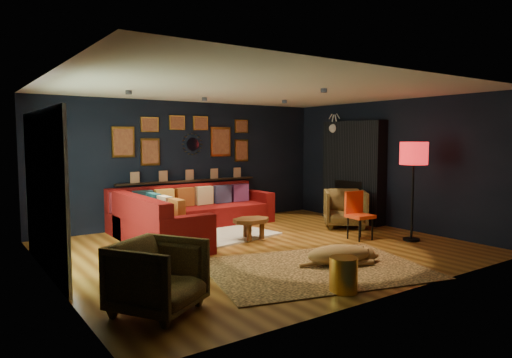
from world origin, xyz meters
TOP-DOWN VIEW (x-y plane):
  - floor at (0.00, 0.00)m, footprint 6.50×6.50m
  - room_walls at (0.00, 0.00)m, footprint 6.50×6.50m
  - sectional at (-0.61, 1.81)m, footprint 3.41×2.69m
  - ledge at (0.00, 2.68)m, footprint 3.20×0.12m
  - gallery_wall at (-0.01, 2.72)m, footprint 3.15×0.04m
  - sunburst_mirror at (0.10, 2.72)m, footprint 0.47×0.16m
  - fireplace at (3.09, 0.90)m, footprint 0.31×1.60m
  - deer_head at (3.14, 1.40)m, footprint 0.50×0.28m
  - sliding_door at (-3.22, 0.60)m, footprint 0.06×2.80m
  - ceiling_spots at (-0.00, 0.80)m, footprint 3.30×2.50m
  - shag_rug at (-0.41, 1.30)m, footprint 2.70×2.17m
  - leopard_rug at (-0.12, -1.46)m, footprint 3.39×2.79m
  - coffee_table at (0.16, 0.57)m, footprint 0.75×0.57m
  - pouf at (-0.95, 0.67)m, footprint 0.51×0.51m
  - armchair_left at (-2.55, -1.69)m, footprint 1.09×1.08m
  - armchair_right at (2.45, 0.49)m, footprint 1.13×1.12m
  - gold_stool at (-0.50, -2.35)m, footprint 0.33×0.33m
  - orange_chair at (1.82, -0.43)m, footprint 0.44×0.44m
  - floor_lamp at (2.50, -1.08)m, footprint 0.48×0.48m
  - dog at (0.26, -1.51)m, footprint 1.41×1.05m

SIDE VIEW (x-z plane):
  - floor at x=0.00m, z-range 0.00..0.00m
  - leopard_rug at x=-0.12m, z-range 0.00..0.02m
  - shag_rug at x=-0.41m, z-range 0.00..0.03m
  - pouf at x=-0.95m, z-range 0.03..0.37m
  - gold_stool at x=-0.50m, z-range 0.00..0.42m
  - dog at x=0.26m, z-range 0.02..0.42m
  - sectional at x=-0.61m, z-range -0.11..0.75m
  - coffee_table at x=0.16m, z-range 0.14..0.50m
  - armchair_left at x=-2.55m, z-range 0.00..0.83m
  - armchair_right at x=2.45m, z-range 0.00..0.85m
  - orange_chair at x=1.82m, z-range 0.08..0.94m
  - ledge at x=0.00m, z-range 0.90..0.94m
  - fireplace at x=3.09m, z-range -0.08..2.12m
  - sliding_door at x=-3.22m, z-range 0.00..2.20m
  - floor_lamp at x=2.50m, z-range 0.61..2.37m
  - room_walls at x=0.00m, z-range -1.66..4.84m
  - sunburst_mirror at x=0.10m, z-range 1.46..1.93m
  - gallery_wall at x=-0.01m, z-range 1.30..2.32m
  - deer_head at x=3.14m, z-range 1.83..2.28m
  - ceiling_spots at x=0.00m, z-range 2.53..2.59m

